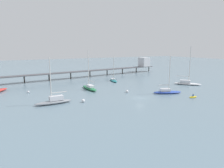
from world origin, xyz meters
TOP-DOWN VIEW (x-y plane):
  - ground_plane at (0.00, 0.00)m, footprint 400.00×400.00m
  - pier at (20.64, 46.82)m, footprint 89.62×13.78m
  - sailboat_teal at (7.91, 28.42)m, footprint 4.37×8.62m
  - sailboat_gray at (-22.01, 5.61)m, footprint 9.06×2.24m
  - sailboat_blue at (10.49, 0.64)m, footprint 8.84×5.62m
  - sailboat_green at (-7.38, 17.53)m, footprint 2.27×10.00m
  - sailboat_white at (27.57, 8.02)m, footprint 8.18×9.08m
  - dinghy_yellow at (13.05, -6.77)m, footprint 2.53×1.31m
  - mooring_buoy_inner at (-25.66, 21.92)m, footprint 0.69×0.69m
  - mooring_buoy_far at (0.57, 7.36)m, footprint 0.89×0.89m
  - mooring_buoy_outer at (-15.26, 3.45)m, footprint 0.86×0.86m

SIDE VIEW (x-z plane):
  - ground_plane at x=0.00m, z-range 0.00..0.00m
  - dinghy_yellow at x=13.05m, z-range -0.35..0.79m
  - mooring_buoy_inner at x=-25.66m, z-range 0.00..0.69m
  - mooring_buoy_outer at x=-15.26m, z-range 0.00..0.86m
  - mooring_buoy_far at x=0.57m, z-range 0.00..0.89m
  - sailboat_teal at x=7.91m, z-range -4.39..5.51m
  - sailboat_blue at x=10.49m, z-range -4.89..6.22m
  - sailboat_green at x=-7.38m, z-range -5.62..7.15m
  - sailboat_white at x=27.57m, z-range -6.25..7.84m
  - sailboat_gray at x=-22.01m, z-range -4.87..6.54m
  - pier at x=20.64m, z-range 0.19..8.13m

